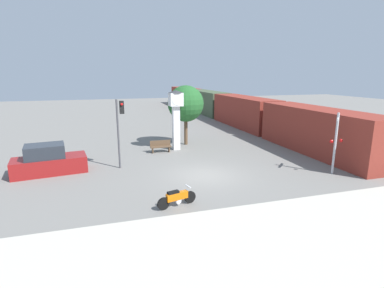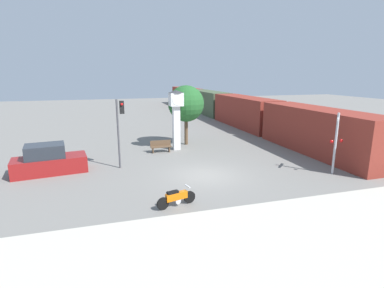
# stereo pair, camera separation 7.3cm
# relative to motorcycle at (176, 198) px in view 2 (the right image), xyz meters

# --- Properties ---
(ground_plane) EXTENTS (120.00, 120.00, 0.00)m
(ground_plane) POSITION_rel_motorcycle_xyz_m (2.66, 3.71, -0.42)
(ground_plane) COLOR slate
(sidewalk_strip) EXTENTS (36.00, 6.00, 0.10)m
(sidewalk_strip) POSITION_rel_motorcycle_xyz_m (2.66, -4.00, -0.37)
(sidewalk_strip) COLOR #BCB7A8
(sidewalk_strip) RESTS_ON ground_plane
(motorcycle) EXTENTS (1.92, 0.68, 0.87)m
(motorcycle) POSITION_rel_motorcycle_xyz_m (0.00, 0.00, 0.00)
(motorcycle) COLOR black
(motorcycle) RESTS_ON ground_plane
(clock_tower) EXTENTS (1.21, 1.21, 4.71)m
(clock_tower) POSITION_rel_motorcycle_xyz_m (2.55, 10.39, 2.70)
(clock_tower) COLOR white
(clock_tower) RESTS_ON ground_plane
(freight_train) EXTENTS (2.80, 49.47, 3.40)m
(freight_train) POSITION_rel_motorcycle_xyz_m (12.68, 25.00, 1.28)
(freight_train) COLOR maroon
(freight_train) RESTS_ON ground_plane
(traffic_light) EXTENTS (0.50, 0.35, 4.40)m
(traffic_light) POSITION_rel_motorcycle_xyz_m (-1.98, 6.67, 2.60)
(traffic_light) COLOR #47474C
(traffic_light) RESTS_ON ground_plane
(railroad_crossing_signal) EXTENTS (0.90, 0.82, 3.73)m
(railroad_crossing_signal) POSITION_rel_motorcycle_xyz_m (10.17, 1.75, 1.62)
(railroad_crossing_signal) COLOR #B7B7BC
(railroad_crossing_signal) RESTS_ON ground_plane
(street_tree) EXTENTS (3.03, 3.03, 5.02)m
(street_tree) POSITION_rel_motorcycle_xyz_m (3.76, 11.86, 3.07)
(street_tree) COLOR brown
(street_tree) RESTS_ON ground_plane
(bench) EXTENTS (1.60, 0.44, 0.92)m
(bench) POSITION_rel_motorcycle_xyz_m (1.16, 9.86, 0.07)
(bench) COLOR brown
(bench) RESTS_ON ground_plane
(parked_car) EXTENTS (4.41, 2.37, 1.80)m
(parked_car) POSITION_rel_motorcycle_xyz_m (-6.32, 6.86, 0.33)
(parked_car) COLOR maroon
(parked_car) RESTS_ON ground_plane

